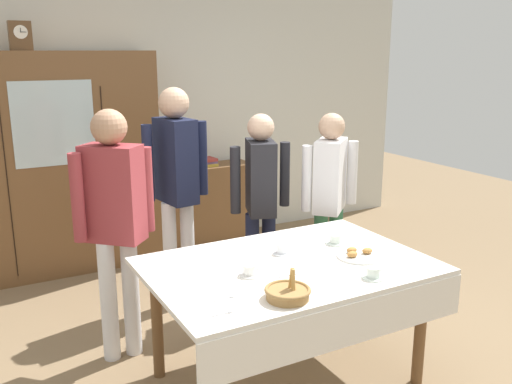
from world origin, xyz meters
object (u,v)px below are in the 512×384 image
at_px(tea_cup_near_right, 336,240).
at_px(tea_cup_far_left, 283,250).
at_px(book_stack, 208,162).
at_px(bread_basket, 288,293).
at_px(wall_cabinet, 54,165).
at_px(tea_cup_near_left, 373,273).
at_px(spoon_front_edge, 291,274).
at_px(person_behind_table_left, 176,175).
at_px(tea_cup_back_edge, 250,271).
at_px(person_by_cabinet, 261,192).
at_px(mantel_clock, 20,36).
at_px(spoon_far_left, 225,313).
at_px(dining_table, 291,281).
at_px(person_beside_shelf, 114,211).
at_px(pastry_plate, 359,255).
at_px(spoon_mid_right, 228,298).
at_px(person_behind_table_right, 330,190).
at_px(bookshelf_low, 209,204).

relative_size(tea_cup_near_right, tea_cup_far_left, 1.00).
height_order(book_stack, bread_basket, bread_basket).
height_order(wall_cabinet, tea_cup_near_left, wall_cabinet).
relative_size(spoon_front_edge, person_behind_table_left, 0.07).
distance_m(tea_cup_back_edge, person_by_cabinet, 1.31).
bearing_deg(mantel_clock, spoon_far_left, -81.21).
bearing_deg(bread_basket, spoon_front_edge, 54.68).
bearing_deg(dining_table, person_by_cabinet, 69.86).
height_order(tea_cup_near_left, person_behind_table_left, person_behind_table_left).
bearing_deg(book_stack, bread_basket, -106.60).
xyz_separation_m(tea_cup_far_left, person_by_cabinet, (0.34, 0.90, 0.13)).
distance_m(bread_basket, person_by_cabinet, 1.61).
bearing_deg(dining_table, mantel_clock, 112.46).
height_order(dining_table, tea_cup_back_edge, tea_cup_back_edge).
height_order(book_stack, tea_cup_near_right, book_stack).
bearing_deg(person_beside_shelf, pastry_plate, -35.23).
xyz_separation_m(tea_cup_near_right, spoon_far_left, (-1.07, -0.56, -0.02)).
bearing_deg(spoon_mid_right, pastry_plate, 8.59).
bearing_deg(spoon_front_edge, bread_basket, -125.32).
xyz_separation_m(dining_table, mantel_clock, (-1.07, 2.59, 1.45)).
xyz_separation_m(wall_cabinet, person_behind_table_right, (1.81, -1.70, -0.07)).
bearing_deg(spoon_mid_right, spoon_far_left, -120.57).
relative_size(bookshelf_low, person_beside_shelf, 0.55).
relative_size(tea_cup_far_left, pastry_plate, 0.46).
distance_m(tea_cup_near_left, spoon_front_edge, 0.46).
height_order(book_stack, person_behind_table_left, person_behind_table_left).
xyz_separation_m(tea_cup_back_edge, pastry_plate, (0.73, -0.07, -0.01)).
height_order(mantel_clock, tea_cup_back_edge, mantel_clock).
height_order(bookshelf_low, person_behind_table_left, person_behind_table_left).
bearing_deg(spoon_mid_right, spoon_front_edge, 12.98).
distance_m(book_stack, person_beside_shelf, 2.34).
relative_size(dining_table, spoon_front_edge, 13.93).
bearing_deg(person_by_cabinet, bookshelf_low, 81.24).
bearing_deg(wall_cabinet, spoon_front_edge, -73.17).
bearing_deg(spoon_far_left, mantel_clock, 98.79).
bearing_deg(tea_cup_back_edge, person_beside_shelf, 122.94).
bearing_deg(wall_cabinet, person_by_cabinet, -49.07).
distance_m(dining_table, tea_cup_back_edge, 0.31).
relative_size(mantel_clock, spoon_far_left, 2.02).
relative_size(tea_cup_near_right, person_beside_shelf, 0.08).
bearing_deg(person_beside_shelf, spoon_mid_right, -74.09).
height_order(spoon_mid_right, spoon_far_left, same).
xyz_separation_m(tea_cup_far_left, person_behind_table_right, (0.86, 0.69, 0.13)).
xyz_separation_m(dining_table, tea_cup_back_edge, (-0.29, -0.01, 0.13)).
bearing_deg(tea_cup_near_left, mantel_clock, 114.76).
bearing_deg(bookshelf_low, tea_cup_back_edge, -109.22).
bearing_deg(tea_cup_near_left, pastry_plate, 64.95).
relative_size(tea_cup_back_edge, person_behind_table_left, 0.07).
distance_m(mantel_clock, bread_basket, 3.34).
bearing_deg(tea_cup_back_edge, bread_basket, -85.97).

